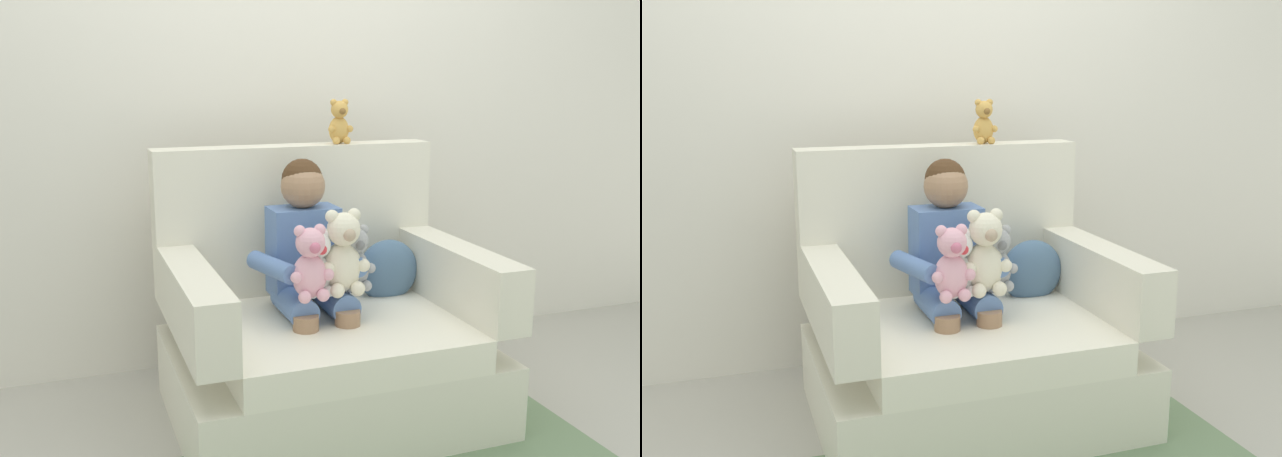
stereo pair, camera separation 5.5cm
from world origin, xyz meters
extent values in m
plane|color=#ADA89E|center=(0.00, 0.00, 0.00)|extent=(8.00, 8.00, 0.00)
cube|color=silver|center=(0.00, 0.75, 1.30)|extent=(6.00, 0.10, 2.60)
cube|color=silver|center=(0.00, 0.00, 0.14)|extent=(1.17, 0.91, 0.29)
cube|color=white|center=(0.00, -0.07, 0.35)|extent=(0.89, 0.77, 0.12)
cube|color=silver|center=(0.00, 0.38, 0.71)|extent=(1.17, 0.14, 0.61)
cube|color=silver|center=(-0.52, -0.07, 0.53)|extent=(0.14, 0.77, 0.24)
cube|color=silver|center=(0.52, -0.07, 0.53)|extent=(0.14, 0.77, 0.24)
cube|color=#597AB7|center=(-0.05, 0.14, 0.63)|extent=(0.26, 0.16, 0.34)
sphere|color=#9E7556|center=(-0.05, 0.14, 0.88)|extent=(0.17, 0.17, 0.17)
sphere|color=#472D19|center=(-0.05, 0.15, 0.91)|extent=(0.16, 0.16, 0.16)
cylinder|color=#597AB7|center=(-0.13, 0.01, 0.46)|extent=(0.11, 0.26, 0.11)
cylinder|color=#9E7556|center=(-0.13, -0.12, 0.31)|extent=(0.09, 0.09, 0.30)
cylinder|color=#597AB7|center=(0.03, 0.01, 0.46)|extent=(0.11, 0.26, 0.11)
cylinder|color=#9E7556|center=(0.03, -0.12, 0.31)|extent=(0.09, 0.09, 0.30)
cylinder|color=#597AB7|center=(-0.21, 0.02, 0.61)|extent=(0.13, 0.27, 0.07)
cylinder|color=#597AB7|center=(0.11, 0.02, 0.61)|extent=(0.13, 0.27, 0.07)
ellipsoid|color=#EAA8BC|center=(-0.11, -0.10, 0.60)|extent=(0.12, 0.11, 0.16)
sphere|color=#EAA8BC|center=(-0.11, -0.11, 0.72)|extent=(0.11, 0.11, 0.11)
sphere|color=#CC6684|center=(-0.11, -0.16, 0.72)|extent=(0.04, 0.04, 0.04)
sphere|color=#EAA8BC|center=(-0.15, -0.10, 0.77)|extent=(0.04, 0.04, 0.04)
sphere|color=#EAA8BC|center=(-0.17, -0.13, 0.61)|extent=(0.04, 0.04, 0.04)
sphere|color=#EAA8BC|center=(-0.14, -0.15, 0.54)|extent=(0.05, 0.05, 0.05)
sphere|color=#EAA8BC|center=(-0.07, -0.10, 0.77)|extent=(0.04, 0.04, 0.04)
sphere|color=#EAA8BC|center=(-0.05, -0.13, 0.61)|extent=(0.04, 0.04, 0.04)
sphere|color=#EAA8BC|center=(-0.07, -0.15, 0.54)|extent=(0.05, 0.05, 0.05)
ellipsoid|color=#9E9EA3|center=(0.09, -0.04, 0.59)|extent=(0.11, 0.09, 0.15)
sphere|color=#9E9EA3|center=(0.09, -0.05, 0.70)|extent=(0.09, 0.09, 0.09)
sphere|color=slate|center=(0.09, -0.10, 0.70)|extent=(0.04, 0.04, 0.04)
sphere|color=#9E9EA3|center=(0.05, -0.05, 0.74)|extent=(0.04, 0.04, 0.04)
sphere|color=#9E9EA3|center=(0.03, -0.07, 0.60)|extent=(0.04, 0.04, 0.04)
sphere|color=#9E9EA3|center=(0.05, -0.09, 0.54)|extent=(0.04, 0.04, 0.04)
sphere|color=#9E9EA3|center=(0.12, -0.05, 0.74)|extent=(0.04, 0.04, 0.04)
sphere|color=#9E9EA3|center=(0.14, -0.07, 0.60)|extent=(0.04, 0.04, 0.04)
sphere|color=#9E9EA3|center=(0.12, -0.09, 0.54)|extent=(0.04, 0.04, 0.04)
ellipsoid|color=white|center=(-0.07, -0.06, 0.59)|extent=(0.11, 0.09, 0.15)
sphere|color=white|center=(-0.07, -0.07, 0.70)|extent=(0.09, 0.09, 0.09)
sphere|color=#DB333D|center=(-0.07, -0.11, 0.69)|extent=(0.04, 0.04, 0.04)
sphere|color=white|center=(-0.10, -0.06, 0.74)|extent=(0.04, 0.04, 0.04)
sphere|color=white|center=(-0.12, -0.09, 0.60)|extent=(0.04, 0.04, 0.04)
sphere|color=white|center=(-0.10, -0.10, 0.54)|extent=(0.04, 0.04, 0.04)
sphere|color=white|center=(-0.03, -0.06, 0.74)|extent=(0.04, 0.04, 0.04)
sphere|color=white|center=(-0.01, -0.09, 0.60)|extent=(0.04, 0.04, 0.04)
sphere|color=white|center=(-0.04, -0.10, 0.54)|extent=(0.04, 0.04, 0.04)
ellipsoid|color=silver|center=(0.03, -0.07, 0.61)|extent=(0.14, 0.12, 0.19)
sphere|color=silver|center=(0.03, -0.08, 0.76)|extent=(0.12, 0.12, 0.12)
sphere|color=tan|center=(0.03, -0.14, 0.75)|extent=(0.05, 0.05, 0.05)
sphere|color=silver|center=(-0.02, -0.08, 0.80)|extent=(0.05, 0.05, 0.05)
sphere|color=silver|center=(-0.04, -0.11, 0.62)|extent=(0.05, 0.05, 0.05)
sphere|color=silver|center=(-0.01, -0.12, 0.54)|extent=(0.05, 0.05, 0.05)
sphere|color=silver|center=(0.07, -0.08, 0.80)|extent=(0.05, 0.05, 0.05)
sphere|color=silver|center=(0.10, -0.11, 0.62)|extent=(0.05, 0.05, 0.05)
sphere|color=silver|center=(0.07, -0.12, 0.54)|extent=(0.05, 0.05, 0.05)
ellipsoid|color=gold|center=(0.19, 0.38, 1.07)|extent=(0.09, 0.07, 0.11)
sphere|color=gold|center=(0.19, 0.38, 1.15)|extent=(0.07, 0.07, 0.07)
sphere|color=brown|center=(0.19, 0.34, 1.15)|extent=(0.03, 0.03, 0.03)
sphere|color=gold|center=(0.17, 0.38, 1.18)|extent=(0.03, 0.03, 0.03)
sphere|color=gold|center=(0.15, 0.36, 1.08)|extent=(0.03, 0.03, 0.03)
sphere|color=gold|center=(0.17, 0.35, 1.03)|extent=(0.03, 0.03, 0.03)
sphere|color=gold|center=(0.22, 0.38, 1.18)|extent=(0.03, 0.03, 0.03)
sphere|color=gold|center=(0.23, 0.36, 1.08)|extent=(0.03, 0.03, 0.03)
sphere|color=gold|center=(0.21, 0.35, 1.03)|extent=(0.03, 0.03, 0.03)
ellipsoid|color=slate|center=(0.33, 0.17, 0.51)|extent=(0.26, 0.13, 0.26)
camera|label=1|loc=(-0.93, -2.43, 1.31)|focal=40.64mm
camera|label=2|loc=(-0.87, -2.45, 1.31)|focal=40.64mm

